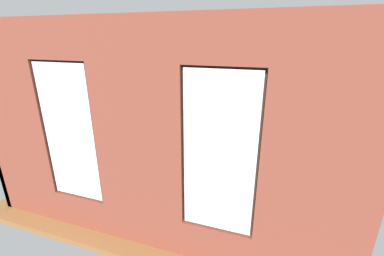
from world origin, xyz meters
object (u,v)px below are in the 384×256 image
potted_plant_foreground_right (154,115)px  potted_plant_mid_room_small (238,148)px  couch_left (293,172)px  potted_plant_by_left_couch (276,136)px  cup_ceramic (201,144)px  couch_by_window (123,190)px  candle_jar (199,141)px  remote_silver (181,143)px  remote_gray (215,143)px  coffee_table (199,145)px  tv_flatscreen (107,122)px  potted_plant_corner_far_left (310,214)px  media_console (110,144)px  potted_plant_between_couches (194,188)px  table_plant_small (193,137)px  potted_plant_near_tv (103,145)px  potted_plant_corner_near_left (298,122)px

potted_plant_foreground_right → potted_plant_mid_room_small: bearing=154.9°
couch_left → potted_plant_by_left_couch: (0.40, -1.43, 0.22)m
cup_ceramic → couch_by_window: bearing=69.3°
candle_jar → remote_silver: bearing=15.7°
remote_gray → potted_plant_mid_room_small: bearing=-11.9°
coffee_table → tv_flatscreen: 2.50m
couch_by_window → potted_plant_corner_far_left: potted_plant_corner_far_left is taller
media_console → tv_flatscreen: bearing=-90.0°
potted_plant_mid_room_small → potted_plant_between_couches: (0.31, 2.55, 0.30)m
cup_ceramic → potted_plant_foreground_right: size_ratio=0.12×
remote_gray → potted_plant_by_left_couch: size_ratio=0.21×
cup_ceramic → remote_gray: (-0.29, -0.26, -0.03)m
remote_gray → potted_plant_corner_far_left: potted_plant_corner_far_left is taller
tv_flatscreen → potted_plant_by_left_couch: 4.46m
potted_plant_between_couches → coffee_table: bearing=-74.3°
media_console → remote_silver: bearing=-173.0°
table_plant_small → potted_plant_by_left_couch: (-2.02, -0.78, -0.00)m
remote_silver → potted_plant_by_left_couch: 2.49m
remote_gray → potted_plant_mid_room_small: 0.59m
couch_left → potted_plant_near_tv: 4.19m
couch_left → potted_plant_corner_far_left: size_ratio=1.50×
table_plant_small → potted_plant_mid_room_small: bearing=-170.9°
potted_plant_mid_room_small → couch_left: bearing=147.3°
potted_plant_by_left_couch → potted_plant_corner_near_left: bearing=-121.3°
cup_ceramic → potted_plant_corner_far_left: size_ratio=0.07×
potted_plant_corner_near_left → potted_plant_between_couches: size_ratio=1.01×
remote_silver → couch_left: bearing=74.0°
cup_ceramic → potted_plant_near_tv: (1.97, 1.20, 0.17)m
tv_flatscreen → potted_plant_by_left_couch: bearing=-163.7°
potted_plant_by_left_couch → remote_gray: bearing=27.2°
cup_ceramic → potted_plant_by_left_couch: (-1.73, -1.01, 0.06)m
media_console → cup_ceramic: bearing=-174.4°
cup_ceramic → tv_flatscreen: (2.53, 0.24, 0.38)m
couch_left → potted_plant_between_couches: bearing=-46.3°
remote_silver → remote_gray: bearing=100.6°
potted_plant_foreground_right → table_plant_small: bearing=140.2°
cup_ceramic → potted_plant_mid_room_small: cup_ceramic is taller
potted_plant_corner_far_left → remote_silver: bearing=-39.0°
media_console → potted_plant_mid_room_small: potted_plant_mid_room_small is taller
potted_plant_near_tv → potted_plant_between_couches: 2.68m
potted_plant_mid_room_small → couch_by_window: bearing=57.3°
coffee_table → tv_flatscreen: size_ratio=1.23×
table_plant_small → potted_plant_near_tv: 2.21m
remote_gray → potted_plant_corner_near_left: 2.59m
candle_jar → potted_plant_corner_far_left: 3.39m
candle_jar → table_plant_small: bearing=-29.4°
coffee_table → table_plant_small: size_ratio=6.87×
tv_flatscreen → remote_silver: bearing=-173.0°
couch_by_window → tv_flatscreen: 2.64m
couch_by_window → potted_plant_between_couches: (-1.36, -0.04, 0.30)m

